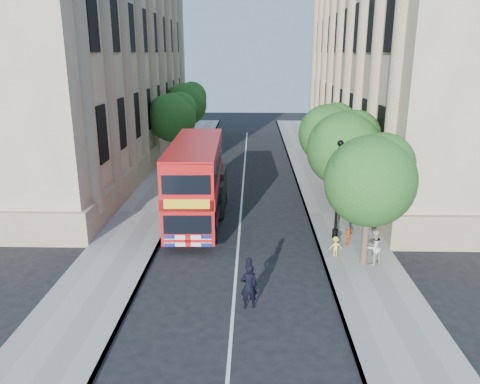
# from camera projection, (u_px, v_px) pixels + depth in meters

# --- Properties ---
(ground) EXTENTS (120.00, 120.00, 0.00)m
(ground) POSITION_uv_depth(u_px,v_px,m) (234.00, 297.00, 18.72)
(ground) COLOR black
(ground) RESTS_ON ground
(pavement_right) EXTENTS (3.50, 80.00, 0.12)m
(pavement_right) POSITION_uv_depth(u_px,v_px,m) (336.00, 214.00, 28.13)
(pavement_right) COLOR gray
(pavement_right) RESTS_ON ground
(pavement_left) EXTENTS (3.50, 80.00, 0.12)m
(pavement_left) POSITION_uv_depth(u_px,v_px,m) (146.00, 212.00, 28.43)
(pavement_left) COLOR gray
(pavement_left) RESTS_ON ground
(building_right) EXTENTS (12.00, 38.00, 18.00)m
(building_right) POSITION_uv_depth(u_px,v_px,m) (411.00, 57.00, 38.76)
(building_right) COLOR tan
(building_right) RESTS_ON ground
(building_left) EXTENTS (12.00, 38.00, 18.00)m
(building_left) POSITION_uv_depth(u_px,v_px,m) (82.00, 57.00, 39.49)
(building_left) COLOR tan
(building_left) RESTS_ON ground
(tree_right_near) EXTENTS (4.00, 4.00, 6.08)m
(tree_right_near) POSITION_uv_depth(u_px,v_px,m) (371.00, 176.00, 20.25)
(tree_right_near) COLOR #473828
(tree_right_near) RESTS_ON ground
(tree_right_mid) EXTENTS (4.20, 4.20, 6.37)m
(tree_right_mid) POSITION_uv_depth(u_px,v_px,m) (345.00, 145.00, 25.94)
(tree_right_mid) COLOR #473828
(tree_right_mid) RESTS_ON ground
(tree_right_far) EXTENTS (4.00, 4.00, 6.15)m
(tree_right_far) POSITION_uv_depth(u_px,v_px,m) (329.00, 130.00, 31.73)
(tree_right_far) COLOR #473828
(tree_right_far) RESTS_ON ground
(tree_left_far) EXTENTS (4.00, 4.00, 6.30)m
(tree_left_far) POSITION_uv_depth(u_px,v_px,m) (173.00, 115.00, 38.71)
(tree_left_far) COLOR #473828
(tree_left_far) RESTS_ON ground
(tree_left_back) EXTENTS (4.20, 4.20, 6.65)m
(tree_left_back) POSITION_uv_depth(u_px,v_px,m) (186.00, 102.00, 46.29)
(tree_left_back) COLOR #473828
(tree_left_back) RESTS_ON ground
(lamp_post) EXTENTS (0.32, 0.32, 5.16)m
(lamp_post) POSITION_uv_depth(u_px,v_px,m) (337.00, 194.00, 23.61)
(lamp_post) COLOR black
(lamp_post) RESTS_ON pavement_right
(double_decker_bus) EXTENTS (2.89, 9.88, 4.53)m
(double_decker_bus) POSITION_uv_depth(u_px,v_px,m) (196.00, 179.00, 26.46)
(double_decker_bus) COLOR #B40C0C
(double_decker_bus) RESTS_ON ground
(box_van) EXTENTS (1.83, 4.43, 2.53)m
(box_van) POSITION_uv_depth(u_px,v_px,m) (210.00, 192.00, 28.52)
(box_van) COLOR black
(box_van) RESTS_ON ground
(police_constable) EXTENTS (0.74, 0.56, 1.81)m
(police_constable) POSITION_uv_depth(u_px,v_px,m) (249.00, 286.00, 17.67)
(police_constable) COLOR black
(police_constable) RESTS_ON ground
(woman_pedestrian) EXTENTS (1.02, 0.97, 1.66)m
(woman_pedestrian) POSITION_uv_depth(u_px,v_px,m) (374.00, 247.00, 21.08)
(woman_pedestrian) COLOR beige
(woman_pedestrian) RESTS_ON pavement_right
(child_a) EXTENTS (0.64, 0.49, 1.01)m
(child_a) POSITION_uv_depth(u_px,v_px,m) (348.00, 236.00, 23.30)
(child_a) COLOR orange
(child_a) RESTS_ON pavement_right
(child_b) EXTENTS (0.66, 0.42, 0.97)m
(child_b) POSITION_uv_depth(u_px,v_px,m) (335.00, 246.00, 22.06)
(child_b) COLOR #D6D249
(child_b) RESTS_ON pavement_right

